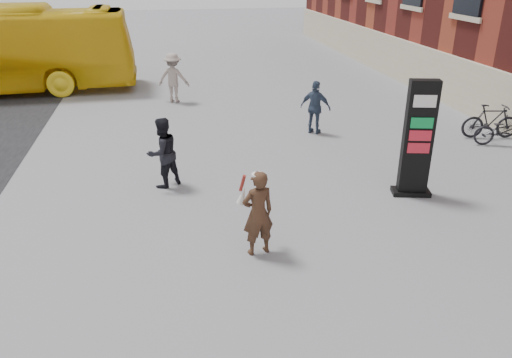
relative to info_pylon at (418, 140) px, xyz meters
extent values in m
plane|color=#9E9EA3|center=(-4.40, -1.17, -1.34)|extent=(100.00, 100.00, 0.00)
cube|color=beige|center=(5.04, 4.83, -0.44)|extent=(0.18, 44.00, 1.80)
cube|color=black|center=(0.00, 0.00, 0.00)|extent=(0.69, 0.41, 2.68)
cube|color=black|center=(0.00, 0.00, -1.28)|extent=(0.93, 0.62, 0.11)
cube|color=white|center=(0.00, 0.00, 0.91)|extent=(0.54, 0.41, 0.27)
cube|color=#0A6B31|center=(0.00, 0.00, 0.43)|extent=(0.54, 0.41, 0.24)
cube|color=maroon|center=(0.00, 0.00, 0.14)|extent=(0.54, 0.41, 0.24)
cube|color=maroon|center=(0.00, 0.00, -0.15)|extent=(0.54, 0.41, 0.24)
imported|color=#3B2A19|center=(-3.98, -1.84, -0.52)|extent=(0.67, 0.52, 1.64)
cylinder|color=white|center=(-3.98, -1.84, 0.23)|extent=(0.23, 0.23, 0.05)
cone|color=white|center=(-3.84, -1.56, -0.22)|extent=(0.24, 0.26, 0.40)
cylinder|color=maroon|center=(-3.84, -1.56, 0.02)|extent=(0.12, 0.15, 0.34)
cone|color=white|center=(-4.23, -1.65, -0.22)|extent=(0.26, 0.24, 0.40)
cylinder|color=maroon|center=(-4.23, -1.65, 0.02)|extent=(0.15, 0.12, 0.34)
imported|color=black|center=(-5.62, 1.54, -0.49)|extent=(1.04, 0.99, 1.69)
imported|color=gray|center=(-5.07, 9.39, -0.41)|extent=(1.35, 1.04, 1.85)
imported|color=#35445C|center=(-0.90, 4.72, -0.51)|extent=(1.02, 0.89, 1.65)
imported|color=black|center=(4.20, 2.60, -0.88)|extent=(1.83, 1.00, 0.91)
imported|color=black|center=(4.20, 3.29, -0.81)|extent=(1.80, 0.80, 1.05)
camera|label=1|loc=(-5.50, -9.65, 3.66)|focal=35.00mm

